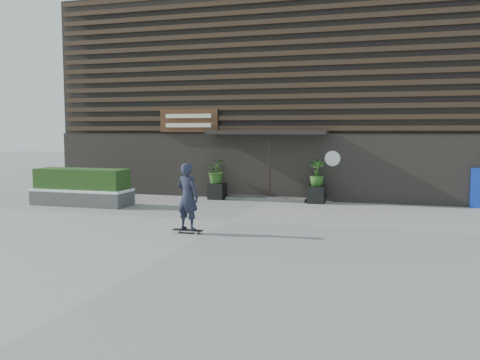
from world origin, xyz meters
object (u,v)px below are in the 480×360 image
(planter_pot_left, at_px, (217,191))
(skateboarder, at_px, (188,197))
(raised_bed, at_px, (82,198))
(planter_pot_right, at_px, (316,195))

(planter_pot_left, distance_m, skateboarder, 6.56)
(raised_bed, relative_size, skateboarder, 1.94)
(planter_pot_left, bearing_deg, raised_bed, -145.22)
(skateboarder, bearing_deg, planter_pot_left, 102.60)
(planter_pot_left, bearing_deg, skateboarder, -77.40)
(planter_pot_left, relative_size, skateboarder, 0.33)
(skateboarder, bearing_deg, raised_bed, 147.05)
(planter_pot_left, xyz_separation_m, raised_bed, (-4.05, -2.82, -0.05))
(planter_pot_right, xyz_separation_m, skateboarder, (-2.38, -6.37, 0.64))
(planter_pot_left, height_order, raised_bed, planter_pot_left)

